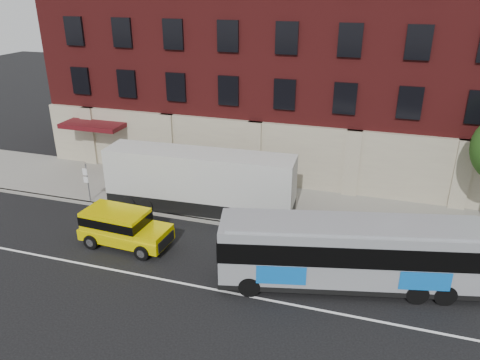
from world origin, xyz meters
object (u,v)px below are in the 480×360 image
(sign_pole, at_px, (87,181))
(shipping_container, at_px, (200,183))
(yellow_suv, at_px, (122,226))
(city_bus, at_px, (352,251))

(sign_pole, relative_size, shipping_container, 0.23)
(sign_pole, xyz_separation_m, yellow_suv, (4.28, -3.49, -0.42))
(city_bus, xyz_separation_m, shipping_container, (-8.72, 4.68, 0.07))
(sign_pole, relative_size, city_bus, 0.22)
(city_bus, height_order, shipping_container, shipping_container)
(sign_pole, distance_m, city_bus, 15.73)
(sign_pole, height_order, shipping_container, shipping_container)
(yellow_suv, distance_m, shipping_container, 5.17)
(city_bus, distance_m, shipping_container, 9.89)
(city_bus, height_order, yellow_suv, city_bus)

